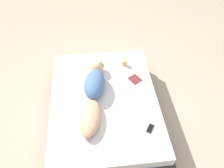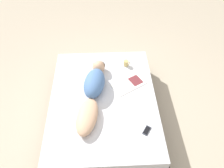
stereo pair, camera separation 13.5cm
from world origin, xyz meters
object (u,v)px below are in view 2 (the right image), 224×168
object	(u,v)px
open_magazine	(129,84)
cell_phone	(147,131)
person	(93,90)
coffee_mug	(126,63)

from	to	relation	value
open_magazine	cell_phone	bearing A→B (deg)	-109.68
person	open_magazine	world-z (taller)	person
coffee_mug	cell_phone	distance (m)	1.21
person	coffee_mug	xyz separation A→B (m)	(0.52, 0.58, -0.05)
open_magazine	coffee_mug	xyz separation A→B (m)	(-0.01, 0.40, 0.05)
cell_phone	person	bearing A→B (deg)	170.78
coffee_mug	cell_phone	size ratio (longest dim) A/B	0.70
person	coffee_mug	size ratio (longest dim) A/B	12.24
open_magazine	coffee_mug	distance (m)	0.41
coffee_mug	cell_phone	bearing A→B (deg)	-82.50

